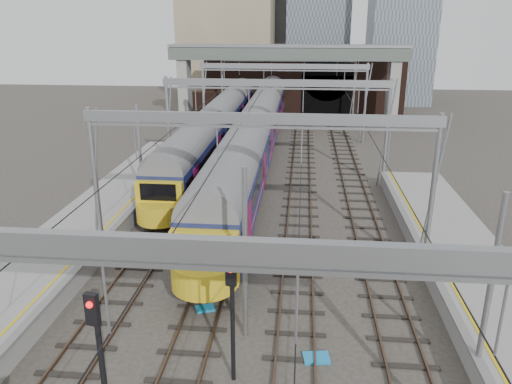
# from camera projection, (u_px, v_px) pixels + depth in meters

# --- Properties ---
(ground) EXTENTS (160.00, 160.00, 0.00)m
(ground) POSITION_uv_depth(u_px,v_px,m) (239.00, 368.00, 18.01)
(ground) COLOR #38332D
(ground) RESTS_ON ground
(platform_left) EXTENTS (4.32, 55.00, 1.12)m
(platform_left) POSITION_uv_depth(u_px,v_px,m) (8.00, 304.00, 21.09)
(platform_left) COLOR gray
(platform_left) RESTS_ON ground
(tracks) EXTENTS (14.40, 80.00, 0.22)m
(tracks) POSITION_uv_depth(u_px,v_px,m) (269.00, 215.00, 32.13)
(tracks) COLOR #4C3828
(tracks) RESTS_ON ground
(overhead_line) EXTENTS (16.80, 80.00, 8.00)m
(overhead_line) POSITION_uv_depth(u_px,v_px,m) (276.00, 98.00, 36.10)
(overhead_line) COLOR gray
(overhead_line) RESTS_ON ground
(retaining_wall) EXTENTS (28.00, 2.75, 9.00)m
(retaining_wall) POSITION_uv_depth(u_px,v_px,m) (299.00, 81.00, 65.37)
(retaining_wall) COLOR black
(retaining_wall) RESTS_ON ground
(overbridge) EXTENTS (28.00, 3.00, 9.25)m
(overbridge) POSITION_uv_depth(u_px,v_px,m) (287.00, 62.00, 58.95)
(overbridge) COLOR gray
(overbridge) RESTS_ON ground
(train_main) EXTENTS (3.05, 70.52, 5.17)m
(train_main) POSITION_uv_depth(u_px,v_px,m) (266.00, 110.00, 54.23)
(train_main) COLOR black
(train_main) RESTS_ON ground
(train_second) EXTENTS (2.81, 48.66, 4.82)m
(train_second) POSITION_uv_depth(u_px,v_px,m) (224.00, 117.00, 51.10)
(train_second) COLOR black
(train_second) RESTS_ON ground
(signal_near_left) EXTENTS (0.39, 0.48, 5.15)m
(signal_near_left) POSITION_uv_depth(u_px,v_px,m) (99.00, 353.00, 13.73)
(signal_near_left) COLOR black
(signal_near_left) RESTS_ON ground
(signal_near_centre) EXTENTS (0.37, 0.46, 4.66)m
(signal_near_centre) POSITION_uv_depth(u_px,v_px,m) (232.00, 307.00, 16.44)
(signal_near_centre) COLOR black
(signal_near_centre) RESTS_ON ground
(equip_cover_b) EXTENTS (0.95, 0.82, 0.09)m
(equip_cover_b) POSITION_uv_depth(u_px,v_px,m) (205.00, 308.00, 21.66)
(equip_cover_b) COLOR #1A85C6
(equip_cover_b) RESTS_ON ground
(equip_cover_c) EXTENTS (1.05, 0.81, 0.11)m
(equip_cover_c) POSITION_uv_depth(u_px,v_px,m) (316.00, 358.00, 18.47)
(equip_cover_c) COLOR #1A85C6
(equip_cover_c) RESTS_ON ground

